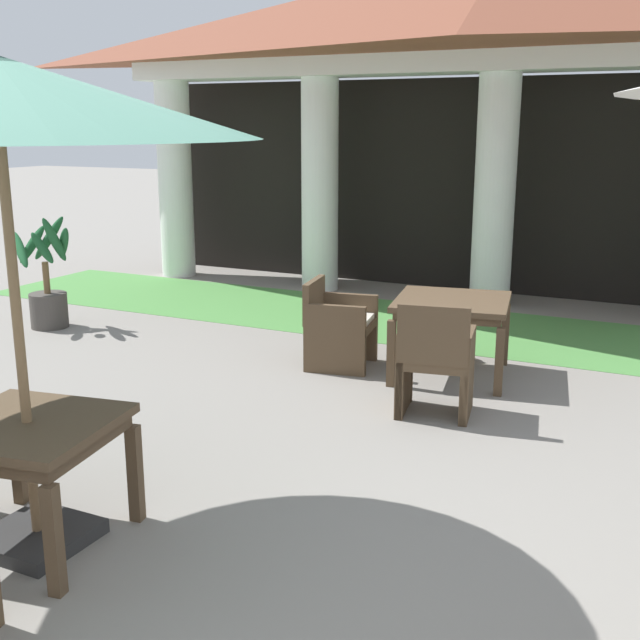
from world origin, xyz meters
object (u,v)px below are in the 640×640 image
Objects in this scene: patio_table_mid_left at (452,309)px; patio_chair_mid_left_west at (338,326)px; patio_chair_mid_left_south at (435,362)px; terracotta_urn at (449,340)px; potted_palm_left_edge at (47,288)px; patio_table_mid_right at (29,440)px.

patio_table_mid_left is 1.07m from patio_chair_mid_left_west.
patio_chair_mid_left_south is 2.02× the size of terracotta_urn.
patio_table_mid_left is 4.55m from potted_palm_left_edge.
terracotta_urn is at bearing 9.85° from potted_palm_left_edge.
terracotta_urn is at bearing 92.68° from patio_chair_mid_left_south.
potted_palm_left_edge is (-4.73, 0.76, 0.02)m from patio_chair_mid_left_south.
terracotta_urn is (4.38, 0.76, -0.26)m from potted_palm_left_edge.
potted_palm_left_edge reaches higher than terracotta_urn.
patio_chair_mid_left_south is at bearing -77.15° from terracotta_urn.
terracotta_urn is at bearing 77.33° from patio_table_mid_right.
patio_chair_mid_left_west reaches higher than patio_table_mid_right.
patio_table_mid_left is 1.40× the size of patio_chair_mid_left_west.
patio_table_mid_left is 0.67m from terracotta_urn.
terracotta_urn is at bearing 117.54° from patio_chair_mid_left_west.
potted_palm_left_edge is (-3.40, 3.58, -0.15)m from patio_table_mid_right.
patio_chair_mid_left_west is at bearing -169.83° from patio_table_mid_left.
potted_palm_left_edge reaches higher than patio_table_mid_left.
patio_chair_mid_left_west is at bearing 88.35° from patio_table_mid_right.
patio_chair_mid_left_south reaches higher than patio_table_mid_left.
potted_palm_left_edge is (-3.51, -0.09, 0.06)m from patio_chair_mid_left_west.
patio_table_mid_left reaches higher than terracotta_urn.
patio_chair_mid_left_west reaches higher than terracotta_urn.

